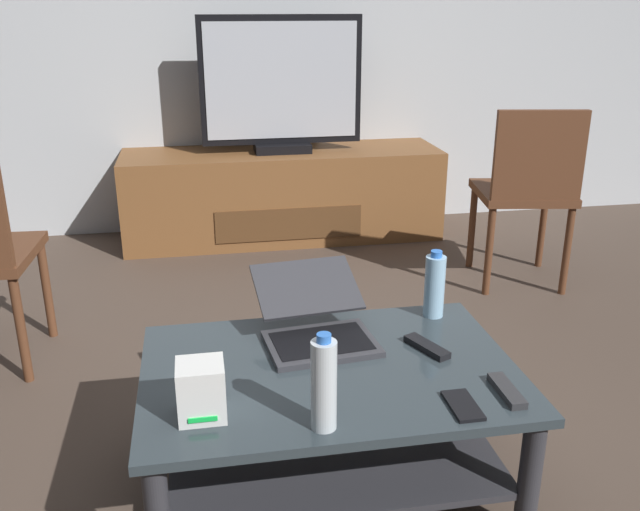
{
  "coord_description": "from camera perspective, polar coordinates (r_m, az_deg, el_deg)",
  "views": [
    {
      "loc": [
        -0.44,
        -1.8,
        1.37
      ],
      "look_at": [
        -0.04,
        0.39,
        0.55
      ],
      "focal_mm": 38.75,
      "sensor_mm": 36.0,
      "label": 1
    }
  ],
  "objects": [
    {
      "name": "media_cabinet",
      "position": [
        4.2,
        -3.08,
        5.06
      ],
      "size": [
        1.88,
        0.53,
        0.53
      ],
      "color": "brown",
      "rests_on": "ground"
    },
    {
      "name": "ground_plane",
      "position": [
        2.3,
        2.86,
        -16.25
      ],
      "size": [
        7.68,
        7.68,
        0.0
      ],
      "primitive_type": "plane",
      "color": "#4C3D33"
    },
    {
      "name": "laptop",
      "position": [
        2.11,
        -0.4,
        -5.35
      ],
      "size": [
        0.36,
        0.43,
        0.18
      ],
      "color": "#333338",
      "rests_on": "coffee_table"
    },
    {
      "name": "cell_phone",
      "position": [
        1.83,
        11.71,
        -12.03
      ],
      "size": [
        0.07,
        0.14,
        0.01
      ],
      "primitive_type": "cube",
      "rotation": [
        0.0,
        0.0,
        0.0
      ],
      "color": "black",
      "rests_on": "coffee_table"
    },
    {
      "name": "coffee_table",
      "position": [
        2.03,
        0.78,
        -12.23
      ],
      "size": [
        1.05,
        0.71,
        0.4
      ],
      "color": "#2D383D",
      "rests_on": "ground"
    },
    {
      "name": "router_box",
      "position": [
        1.75,
        -9.78,
        -10.91
      ],
      "size": [
        0.12,
        0.11,
        0.14
      ],
      "color": "white",
      "rests_on": "coffee_table"
    },
    {
      "name": "dining_chair",
      "position": [
        3.52,
        16.78,
        5.49
      ],
      "size": [
        0.51,
        0.51,
        0.91
      ],
      "color": "#59331E",
      "rests_on": "ground"
    },
    {
      "name": "tv_remote",
      "position": [
        2.08,
        8.81,
        -7.46
      ],
      "size": [
        0.1,
        0.16,
        0.02
      ],
      "primitive_type": "cube",
      "rotation": [
        0.0,
        0.0,
        0.41
      ],
      "color": "black",
      "rests_on": "coffee_table"
    },
    {
      "name": "soundbar_remote",
      "position": [
        1.91,
        15.17,
        -10.72
      ],
      "size": [
        0.05,
        0.16,
        0.02
      ],
      "primitive_type": "cube",
      "rotation": [
        0.0,
        0.0,
        -0.01
      ],
      "color": "#2D2D30",
      "rests_on": "coffee_table"
    },
    {
      "name": "water_bottle_near",
      "position": [
        2.26,
        9.44,
        -2.46
      ],
      "size": [
        0.07,
        0.07,
        0.23
      ],
      "color": "#99C6E5",
      "rests_on": "coffee_table"
    },
    {
      "name": "television",
      "position": [
        4.05,
        -3.22,
        13.69
      ],
      "size": [
        0.93,
        0.2,
        0.77
      ],
      "color": "black",
      "rests_on": "media_cabinet"
    },
    {
      "name": "water_bottle_far",
      "position": [
        1.66,
        0.32,
        -10.59
      ],
      "size": [
        0.06,
        0.06,
        0.25
      ],
      "color": "silver",
      "rests_on": "coffee_table"
    }
  ]
}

